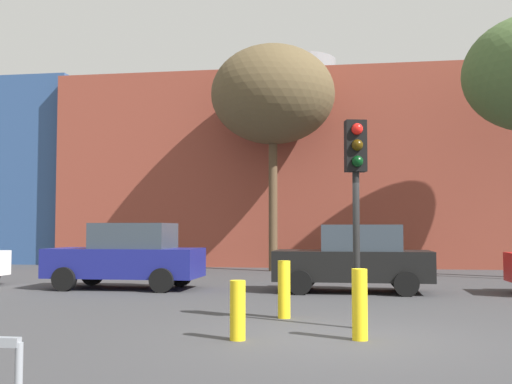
{
  "coord_description": "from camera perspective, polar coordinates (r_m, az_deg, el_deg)",
  "views": [
    {
      "loc": [
        0.24,
        -10.11,
        1.7
      ],
      "look_at": [
        -2.81,
        9.65,
        2.88
      ],
      "focal_mm": 44.11,
      "sensor_mm": 36.0,
      "label": 1
    }
  ],
  "objects": [
    {
      "name": "building_backdrop",
      "position": [
        34.06,
        3.94,
        1.44
      ],
      "size": [
        35.92,
        12.89,
        10.89
      ],
      "color": "brown",
      "rests_on": "ground_plane"
    },
    {
      "name": "bare_tree_0",
      "position": [
        26.06,
        1.54,
        8.75
      ],
      "size": [
        5.07,
        5.07,
        9.22
      ],
      "color": "brown",
      "rests_on": "ground_plane"
    },
    {
      "name": "traffic_light_island",
      "position": [
        11.04,
        9.06,
        1.59
      ],
      "size": [
        0.4,
        0.39,
        3.59
      ],
      "rotation": [
        0.0,
        0.0,
        -1.35
      ],
      "color": "black",
      "rests_on": "ground_plane"
    },
    {
      "name": "ground_plane",
      "position": [
        10.26,
        7.51,
        -12.88
      ],
      "size": [
        200.0,
        200.0,
        0.0
      ],
      "primitive_type": "plane",
      "color": "#38383A"
    },
    {
      "name": "bollard_yellow_0",
      "position": [
        12.16,
        2.56,
        -8.82
      ],
      "size": [
        0.24,
        0.24,
        1.09
      ],
      "primitive_type": "cylinder",
      "color": "yellow",
      "rests_on": "ground_plane"
    },
    {
      "name": "bollard_yellow_2",
      "position": [
        9.8,
        -1.68,
        -10.67
      ],
      "size": [
        0.24,
        0.24,
        0.91
      ],
      "primitive_type": "cylinder",
      "color": "yellow",
      "rests_on": "ground_plane"
    },
    {
      "name": "bollard_yellow_1",
      "position": [
        9.92,
        9.39,
        -10.02
      ],
      "size": [
        0.24,
        0.24,
        1.09
      ],
      "primitive_type": "cylinder",
      "color": "yellow",
      "rests_on": "ground_plane"
    },
    {
      "name": "parked_car_1",
      "position": [
        18.39,
        -11.59,
        -5.71
      ],
      "size": [
        4.3,
        2.11,
        1.86
      ],
      "rotation": [
        0.0,
        0.0,
        3.14
      ],
      "color": "navy",
      "rests_on": "ground_plane"
    },
    {
      "name": "parked_car_2",
      "position": [
        17.25,
        8.94,
        -5.98
      ],
      "size": [
        4.18,
        2.05,
        1.81
      ],
      "rotation": [
        0.0,
        0.0,
        3.14
      ],
      "color": "black",
      "rests_on": "ground_plane"
    }
  ]
}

